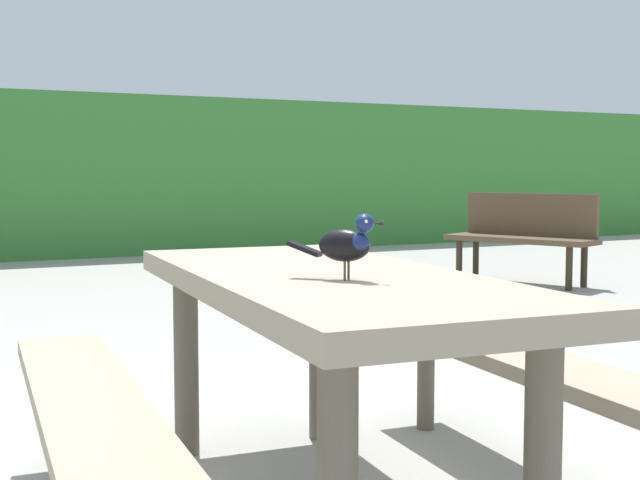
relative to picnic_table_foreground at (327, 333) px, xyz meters
name	(u,v)px	position (x,y,z in m)	size (l,w,h in m)	color
picnic_table_foreground	(327,333)	(0.00, 0.00, 0.00)	(1.80, 1.85, 0.74)	gray
bird_grackle	(348,243)	(-0.04, -0.20, 0.29)	(0.20, 0.24, 0.18)	black
park_bench_side	(524,231)	(4.12, 4.05, -0.07)	(0.94, 1.46, 0.84)	brown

